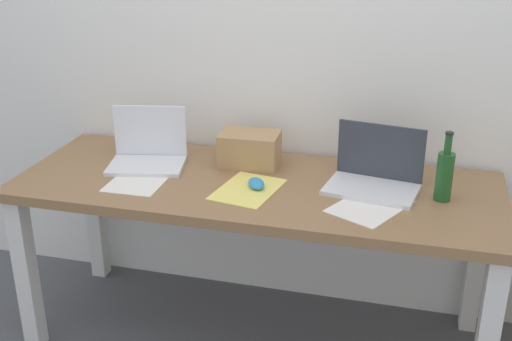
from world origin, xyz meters
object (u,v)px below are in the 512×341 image
(desk, at_px, (256,203))
(beer_bottle, at_px, (445,174))
(laptop_left, at_px, (148,153))
(cardboard_box, at_px, (250,149))
(laptop_right, at_px, (374,176))
(computer_mouse, at_px, (256,184))

(desk, relative_size, beer_bottle, 7.23)
(laptop_left, xyz_separation_m, cardboard_box, (0.41, 0.10, 0.02))
(beer_bottle, bearing_deg, cardboard_box, 168.86)
(laptop_right, relative_size, beer_bottle, 1.41)
(desk, xyz_separation_m, laptop_right, (0.45, 0.06, 0.14))
(laptop_left, bearing_deg, beer_bottle, -2.49)
(desk, distance_m, laptop_right, 0.48)
(computer_mouse, bearing_deg, laptop_right, -13.05)
(laptop_right, xyz_separation_m, computer_mouse, (-0.44, -0.11, -0.03))
(laptop_left, bearing_deg, cardboard_box, 13.70)
(beer_bottle, bearing_deg, computer_mouse, -174.48)
(desk, distance_m, beer_bottle, 0.73)
(laptop_right, height_order, beer_bottle, beer_bottle)
(desk, bearing_deg, laptop_right, 7.43)
(beer_bottle, bearing_deg, laptop_left, 177.51)
(beer_bottle, bearing_deg, desk, -178.64)
(laptop_right, bearing_deg, computer_mouse, -166.03)
(computer_mouse, bearing_deg, beer_bottle, -21.50)
(desk, relative_size, computer_mouse, 19.05)
(cardboard_box, bearing_deg, beer_bottle, -11.14)
(laptop_right, relative_size, cardboard_box, 1.54)
(cardboard_box, bearing_deg, laptop_right, -11.92)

